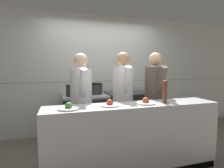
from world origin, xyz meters
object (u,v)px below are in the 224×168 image
(stock_pot, at_px, (74,90))
(plated_dish_main, at_px, (69,107))
(chef_head_cook, at_px, (81,100))
(chef_sous, at_px, (123,97))
(pepper_mill, at_px, (165,91))
(plated_dish_dessert, at_px, (146,102))
(mixing_bowl_steel, at_px, (119,90))
(plated_dish_appetiser, at_px, (110,104))
(sauce_pot, at_px, (95,89))
(oven_range, at_px, (85,117))
(chef_line, at_px, (155,96))

(stock_pot, xyz_separation_m, plated_dish_main, (-0.16, -1.33, -0.04))
(stock_pot, xyz_separation_m, chef_head_cook, (0.07, -0.66, -0.09))
(plated_dish_main, relative_size, chef_head_cook, 0.15)
(plated_dish_main, height_order, chef_sous, chef_sous)
(plated_dish_main, distance_m, pepper_mill, 1.31)
(pepper_mill, bearing_deg, plated_dish_dessert, 169.08)
(mixing_bowl_steel, distance_m, plated_dish_appetiser, 1.52)
(stock_pot, relative_size, sauce_pot, 0.99)
(chef_sous, bearing_deg, plated_dish_main, -137.91)
(oven_range, distance_m, plated_dish_main, 1.53)
(plated_dish_dessert, distance_m, chef_head_cook, 1.03)
(oven_range, height_order, mixing_bowl_steel, mixing_bowl_steel)
(sauce_pot, bearing_deg, plated_dish_appetiser, -93.31)
(plated_dish_appetiser, distance_m, pepper_mill, 0.79)
(plated_dish_appetiser, distance_m, chef_sous, 0.78)
(sauce_pot, distance_m, plated_dish_appetiser, 1.41)
(plated_dish_appetiser, bearing_deg, mixing_bowl_steel, 66.31)
(plated_dish_appetiser, height_order, pepper_mill, pepper_mill)
(plated_dish_appetiser, bearing_deg, chef_sous, 57.16)
(mixing_bowl_steel, height_order, chef_head_cook, chef_head_cook)
(stock_pot, xyz_separation_m, chef_line, (1.35, -0.72, -0.07))
(stock_pot, xyz_separation_m, chef_sous, (0.78, -0.64, -0.07))
(plated_dish_main, bearing_deg, chef_line, 22.14)
(plated_dish_main, xyz_separation_m, chef_line, (1.51, 0.61, -0.03))
(stock_pot, distance_m, chef_sous, 1.01)
(chef_sous, bearing_deg, chef_line, -2.56)
(chef_head_cook, bearing_deg, chef_line, -3.97)
(chef_head_cook, height_order, chef_line, chef_line)
(pepper_mill, distance_m, chef_head_cook, 1.29)
(stock_pot, height_order, chef_sous, chef_sous)
(sauce_pot, relative_size, plated_dish_main, 1.22)
(mixing_bowl_steel, xyz_separation_m, chef_line, (0.38, -0.82, -0.02))
(mixing_bowl_steel, bearing_deg, chef_head_cook, -140.18)
(stock_pot, distance_m, chef_head_cook, 0.67)
(plated_dish_dessert, relative_size, chef_sous, 0.16)
(plated_dish_main, distance_m, chef_sous, 1.17)
(sauce_pot, xyz_separation_m, plated_dish_dessert, (0.43, -1.41, -0.04))
(plated_dish_dessert, bearing_deg, plated_dish_main, -178.05)
(stock_pot, height_order, plated_dish_appetiser, stock_pot)
(plated_dish_appetiser, bearing_deg, pepper_mill, -4.16)
(sauce_pot, relative_size, chef_head_cook, 0.19)
(plated_dish_appetiser, bearing_deg, oven_range, 95.79)
(chef_line, bearing_deg, chef_head_cook, -177.96)
(stock_pot, distance_m, plated_dish_dessert, 1.56)
(pepper_mill, relative_size, chef_line, 0.19)
(chef_line, bearing_deg, sauce_pot, 142.37)
(plated_dish_main, relative_size, chef_sous, 0.15)
(plated_dish_dessert, xyz_separation_m, chef_head_cook, (-0.80, 0.64, -0.05))
(mixing_bowl_steel, xyz_separation_m, chef_sous, (-0.19, -0.73, -0.01))
(plated_dish_dessert, distance_m, chef_line, 0.75)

